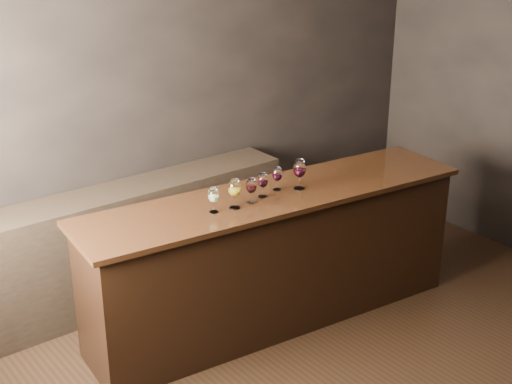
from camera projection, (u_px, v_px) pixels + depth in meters
room_shell at (349, 122)px, 3.80m from camera, size 5.02×4.52×2.81m
bar_counter at (275, 260)px, 5.17m from camera, size 2.84×0.90×0.98m
bar_top at (275, 195)px, 4.98m from camera, size 2.94×0.98×0.04m
back_bar_shelf at (135, 242)px, 5.52m from camera, size 2.55×0.40×0.92m
glass_white at (214, 196)px, 4.62m from camera, size 0.07×0.07×0.17m
glass_amber at (234, 189)px, 4.68m from camera, size 0.09×0.09×0.20m
glass_red_a at (251, 187)px, 4.77m from camera, size 0.07×0.07×0.17m
glass_red_b at (263, 181)px, 4.86m from camera, size 0.07×0.07×0.17m
glass_red_c at (277, 175)px, 4.98m from camera, size 0.07×0.07×0.17m
glass_red_d at (300, 169)px, 4.99m from camera, size 0.09×0.09×0.22m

